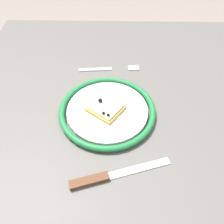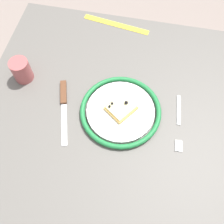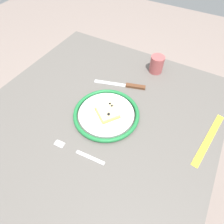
{
  "view_description": "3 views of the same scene",
  "coord_description": "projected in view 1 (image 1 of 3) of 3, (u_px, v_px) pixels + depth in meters",
  "views": [
    {
      "loc": [
        0.47,
        -0.01,
        1.26
      ],
      "look_at": [
        0.03,
        -0.02,
        0.76
      ],
      "focal_mm": 39.4,
      "sensor_mm": 36.0,
      "label": 1
    },
    {
      "loc": [
        -0.04,
        0.37,
        1.52
      ],
      "look_at": [
        0.04,
        -0.01,
        0.78
      ],
      "focal_mm": 42.04,
      "sensor_mm": 36.0,
      "label": 2
    },
    {
      "loc": [
        -0.39,
        -0.29,
        1.36
      ],
      "look_at": [
        0.02,
        -0.06,
        0.77
      ],
      "focal_mm": 30.59,
      "sensor_mm": 36.0,
      "label": 3
    }
  ],
  "objects": [
    {
      "name": "dining_table",
      "position": [
        118.0,
        130.0,
        0.77
      ],
      "size": [
        0.99,
        0.94,
        0.74
      ],
      "color": "#5B5651",
      "rests_on": "ground_plane"
    },
    {
      "name": "pizza_slice_near",
      "position": [
        105.0,
        108.0,
        0.67
      ],
      "size": [
        0.11,
        0.12,
        0.03
      ],
      "color": "tan",
      "rests_on": "plate"
    },
    {
      "name": "ground_plane",
      "position": [
        116.0,
        206.0,
        1.26
      ],
      "size": [
        6.0,
        6.0,
        0.0
      ],
      "primitive_type": "plane",
      "color": "gray"
    },
    {
      "name": "fork",
      "position": [
        110.0,
        69.0,
        0.81
      ],
      "size": [
        0.03,
        0.2,
        0.0
      ],
      "color": "silver",
      "rests_on": "dining_table"
    },
    {
      "name": "knife",
      "position": [
        103.0,
        177.0,
        0.56
      ],
      "size": [
        0.09,
        0.23,
        0.01
      ],
      "color": "silver",
      "rests_on": "dining_table"
    },
    {
      "name": "plate",
      "position": [
        107.0,
        111.0,
        0.68
      ],
      "size": [
        0.27,
        0.27,
        0.02
      ],
      "color": "white",
      "rests_on": "dining_table"
    }
  ]
}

